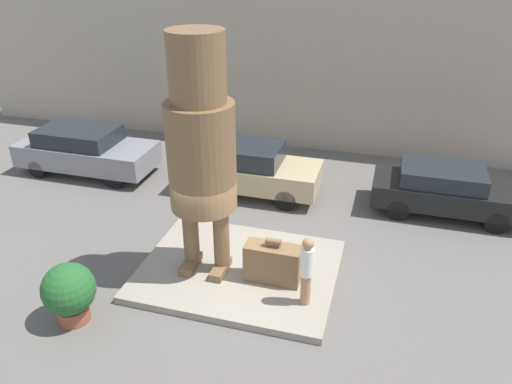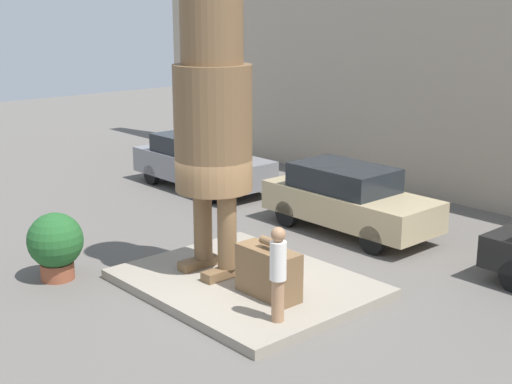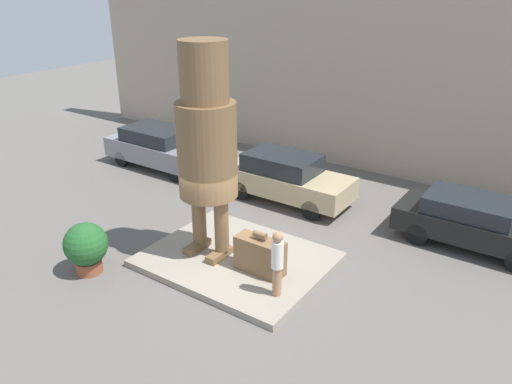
{
  "view_description": "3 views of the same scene",
  "coord_description": "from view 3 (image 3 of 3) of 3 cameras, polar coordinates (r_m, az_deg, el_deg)",
  "views": [
    {
      "loc": [
        3.13,
        -9.4,
        7.4
      ],
      "look_at": [
        0.39,
        0.17,
        2.22
      ],
      "focal_mm": 35.0,
      "sensor_mm": 36.0,
      "label": 1
    },
    {
      "loc": [
        9.85,
        -8.54,
        5.39
      ],
      "look_at": [
        0.46,
        -0.14,
        2.06
      ],
      "focal_mm": 50.0,
      "sensor_mm": 36.0,
      "label": 2
    },
    {
      "loc": [
        6.95,
        -9.18,
        7.13
      ],
      "look_at": [
        0.44,
        0.25,
        2.09
      ],
      "focal_mm": 35.0,
      "sensor_mm": 36.0,
      "label": 3
    }
  ],
  "objects": [
    {
      "name": "tourist",
      "position": [
        11.51,
        2.45,
        -7.91
      ],
      "size": [
        0.28,
        0.28,
        1.67
      ],
      "color": "#A87A56",
      "rests_on": "pedestal"
    },
    {
      "name": "parked_car_grey",
      "position": [
        20.16,
        -10.81,
        5.09
      ],
      "size": [
        4.66,
        1.9,
        1.58
      ],
      "color": "gray",
      "rests_on": "ground_plane"
    },
    {
      "name": "parked_car_black",
      "position": [
        15.24,
        23.57,
        -3.03
      ],
      "size": [
        4.25,
        1.77,
        1.45
      ],
      "color": "black",
      "rests_on": "ground_plane"
    },
    {
      "name": "statue_figure",
      "position": [
        12.4,
        -5.67,
        6.32
      ],
      "size": [
        1.51,
        1.51,
        5.57
      ],
      "color": "brown",
      "rests_on": "pedestal"
    },
    {
      "name": "building_backdrop",
      "position": [
        19.42,
        13.45,
        13.19
      ],
      "size": [
        28.0,
        0.6,
        7.58
      ],
      "color": "tan",
      "rests_on": "ground_plane"
    },
    {
      "name": "parked_car_tan",
      "position": [
        16.78,
        3.45,
        1.72
      ],
      "size": [
        4.4,
        1.76,
        1.63
      ],
      "color": "tan",
      "rests_on": "ground_plane"
    },
    {
      "name": "pedestal",
      "position": [
        13.5,
        -2.18,
        -7.72
      ],
      "size": [
        4.69,
        3.71,
        0.18
      ],
      "color": "gray",
      "rests_on": "ground_plane"
    },
    {
      "name": "planter_pot",
      "position": [
        13.48,
        -18.85,
        -5.89
      ],
      "size": [
        1.12,
        1.12,
        1.38
      ],
      "color": "brown",
      "rests_on": "ground_plane"
    },
    {
      "name": "giant_suitcase",
      "position": [
        12.59,
        0.46,
        -7.25
      ],
      "size": [
        1.29,
        0.51,
        1.14
      ],
      "color": "brown",
      "rests_on": "pedestal"
    },
    {
      "name": "ground_plane",
      "position": [
        13.54,
        -2.17,
        -8.06
      ],
      "size": [
        60.0,
        60.0,
        0.0
      ],
      "primitive_type": "plane",
      "color": "#605B56"
    }
  ]
}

